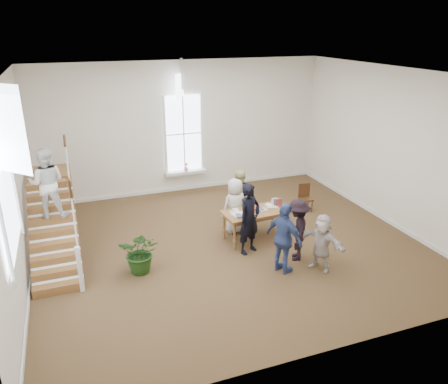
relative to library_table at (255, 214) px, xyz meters
name	(u,v)px	position (x,y,z in m)	size (l,w,h in m)	color
ground	(229,244)	(-0.78, -0.09, -0.74)	(10.00, 10.00, 0.00)	#412F19
room_shell	(186,179)	(-0.78, 4.30, -0.33)	(10.49, 10.00, 10.00)	white
staircase	(50,200)	(-5.13, 0.66, 0.88)	(1.10, 4.10, 2.92)	brown
library_table	(255,214)	(0.00, 0.00, 0.00)	(1.81, 1.00, 0.88)	brown
police_officer	(249,219)	(-0.44, -0.65, 0.20)	(0.69, 0.45, 1.88)	black
elderly_woman	(235,206)	(-0.34, 0.60, 0.06)	(0.77, 0.50, 1.58)	silver
person_yellow	(238,197)	(-0.04, 1.10, 0.09)	(0.81, 0.63, 1.66)	#D3CD84
woman_cluster_a	(284,239)	(-0.06, -1.83, 0.14)	(1.03, 0.43, 1.76)	#364982
woman_cluster_b	(297,230)	(0.54, -1.38, 0.06)	(1.03, 0.59, 1.60)	black
woman_cluster_c	(322,242)	(0.84, -2.03, -0.02)	(1.33, 0.42, 1.43)	beige
floor_plant	(141,252)	(-3.24, -0.68, -0.20)	(0.96, 0.83, 1.06)	#1C3E13
side_chair	(305,196)	(2.31, 1.26, -0.25)	(0.42, 0.42, 0.88)	#331D0E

